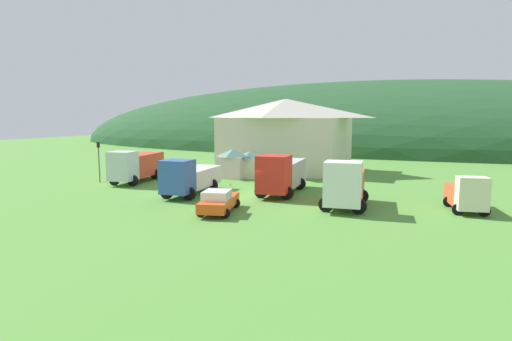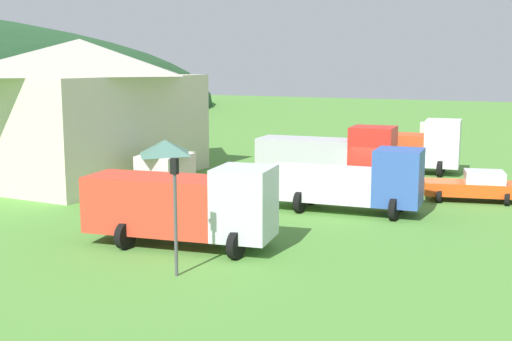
# 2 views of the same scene
# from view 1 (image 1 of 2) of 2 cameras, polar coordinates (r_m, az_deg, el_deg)

# --- Properties ---
(ground_plane) EXTENTS (200.00, 200.00, 0.00)m
(ground_plane) POSITION_cam_1_polar(r_m,az_deg,el_deg) (35.84, -0.55, -3.66)
(ground_plane) COLOR #518C38
(forested_hill_backdrop) EXTENTS (157.00, 60.00, 28.80)m
(forested_hill_backdrop) POSITION_cam_1_polar(r_m,az_deg,el_deg) (99.33, 15.42, 3.13)
(forested_hill_backdrop) COLOR #234C28
(forested_hill_backdrop) RESTS_ON ground
(depot_building) EXTENTS (15.56, 11.10, 8.89)m
(depot_building) POSITION_cam_1_polar(r_m,az_deg,el_deg) (53.25, 3.95, 4.90)
(depot_building) COLOR beige
(depot_building) RESTS_ON ground
(play_shed_cream) EXTENTS (3.01, 2.36, 2.96)m
(play_shed_cream) POSITION_cam_1_polar(r_m,az_deg,el_deg) (47.10, -0.79, 0.86)
(play_shed_cream) COLOR beige
(play_shed_cream) RESTS_ON ground
(play_shed_pink) EXTENTS (2.96, 2.45, 3.21)m
(play_shed_pink) POSITION_cam_1_polar(r_m,az_deg,el_deg) (46.88, -3.09, 0.98)
(play_shed_pink) COLOR beige
(play_shed_pink) RESTS_ON ground
(tow_truck_silver) EXTENTS (3.93, 7.97, 3.37)m
(tow_truck_silver) POSITION_cam_1_polar(r_m,az_deg,el_deg) (45.76, -15.77, 0.71)
(tow_truck_silver) COLOR silver
(tow_truck_silver) RESTS_ON ground
(box_truck_blue) EXTENTS (3.67, 7.88, 3.27)m
(box_truck_blue) POSITION_cam_1_polar(r_m,az_deg,el_deg) (37.26, -8.89, -0.85)
(box_truck_blue) COLOR #3356AD
(box_truck_blue) RESTS_ON ground
(crane_truck_red) EXTENTS (3.83, 8.63, 3.61)m
(crane_truck_red) POSITION_cam_1_polar(r_m,az_deg,el_deg) (37.46, 3.41, -0.37)
(crane_truck_red) COLOR red
(crane_truck_red) RESTS_ON ground
(heavy_rig_white) EXTENTS (3.86, 6.86, 3.66)m
(heavy_rig_white) POSITION_cam_1_polar(r_m,az_deg,el_deg) (32.30, 11.79, -1.75)
(heavy_rig_white) COLOR white
(heavy_rig_white) RESTS_ON ground
(light_truck_cream) EXTENTS (3.01, 4.90, 2.70)m
(light_truck_cream) POSITION_cam_1_polar(r_m,az_deg,el_deg) (33.96, 26.34, -2.89)
(light_truck_cream) COLOR beige
(light_truck_cream) RESTS_ON ground
(service_pickup_orange) EXTENTS (3.16, 5.34, 1.66)m
(service_pickup_orange) POSITION_cam_1_polar(r_m,az_deg,el_deg) (30.40, -5.03, -4.09)
(service_pickup_orange) COLOR #F04E18
(service_pickup_orange) RESTS_ON ground
(traffic_light_west) EXTENTS (0.20, 0.32, 4.16)m
(traffic_light_west) POSITION_cam_1_polar(r_m,az_deg,el_deg) (46.60, -20.25, 1.61)
(traffic_light_west) COLOR #4C4C51
(traffic_light_west) RESTS_ON ground
(traffic_cone_near_pickup) EXTENTS (0.36, 0.36, 0.49)m
(traffic_cone_near_pickup) POSITION_cam_1_polar(r_m,az_deg,el_deg) (35.62, 1.75, -3.73)
(traffic_cone_near_pickup) COLOR orange
(traffic_cone_near_pickup) RESTS_ON ground
(traffic_cone_mid_row) EXTENTS (0.36, 0.36, 0.59)m
(traffic_cone_mid_row) POSITION_cam_1_polar(r_m,az_deg,el_deg) (42.12, -3.47, -2.02)
(traffic_cone_mid_row) COLOR orange
(traffic_cone_mid_row) RESTS_ON ground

